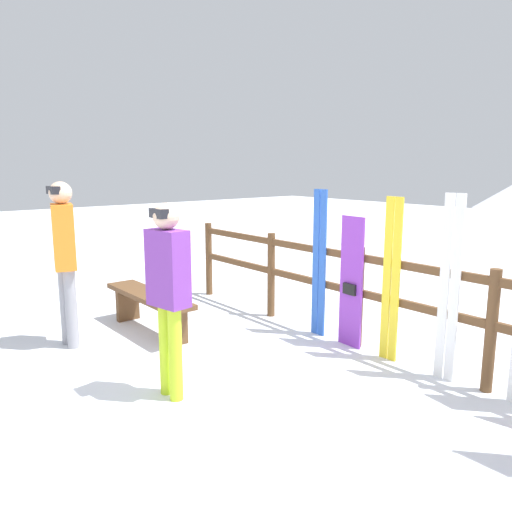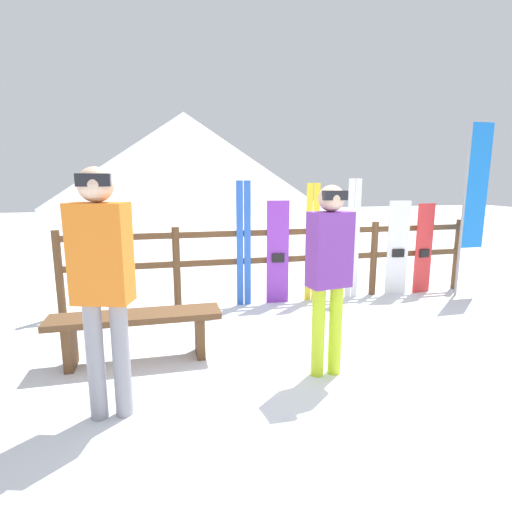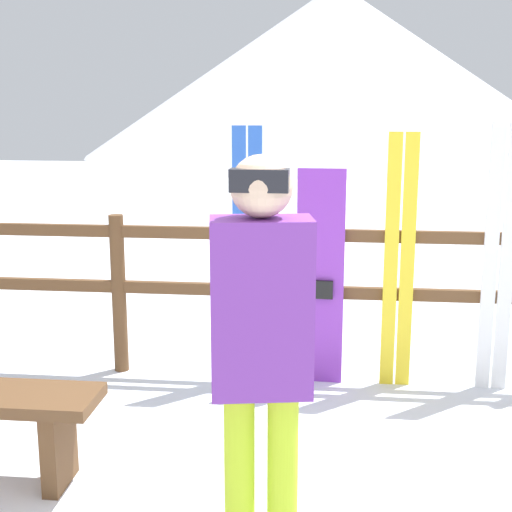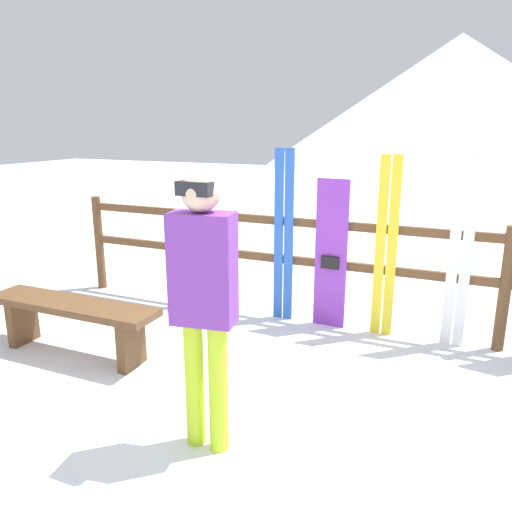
{
  "view_description": "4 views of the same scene",
  "coord_description": "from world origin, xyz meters",
  "views": [
    {
      "loc": [
        3.35,
        -2.24,
        1.99
      ],
      "look_at": [
        -0.8,
        1.18,
        1.0
      ],
      "focal_mm": 35.0,
      "sensor_mm": 36.0,
      "label": 1
    },
    {
      "loc": [
        -1.61,
        -3.33,
        1.72
      ],
      "look_at": [
        -0.59,
        1.01,
        0.87
      ],
      "focal_mm": 28.0,
      "sensor_mm": 36.0,
      "label": 2
    },
    {
      "loc": [
        0.01,
        -2.66,
        1.85
      ],
      "look_at": [
        -0.41,
        1.17,
        1.02
      ],
      "focal_mm": 50.0,
      "sensor_mm": 36.0,
      "label": 3
    },
    {
      "loc": [
        1.11,
        -2.58,
        1.93
      ],
      "look_at": [
        -0.44,
        0.98,
        0.9
      ],
      "focal_mm": 35.0,
      "sensor_mm": 36.0,
      "label": 4
    }
  ],
  "objects": [
    {
      "name": "mountain_backdrop",
      "position": [
        0.0,
        23.98,
        3.0
      ],
      "size": [
        18.0,
        18.0,
        6.0
      ],
      "color": "silver",
      "rests_on": "ground"
    },
    {
      "name": "fence",
      "position": [
        -0.0,
        1.98,
        0.67
      ],
      "size": [
        5.91,
        0.1,
        1.11
      ],
      "color": "brown",
      "rests_on": "ground"
    },
    {
      "name": "ski_pair_yellow",
      "position": [
        0.44,
        1.92,
        0.84
      ],
      "size": [
        0.2,
        0.02,
        1.68
      ],
      "color": "yellow",
      "rests_on": "ground"
    },
    {
      "name": "ski_pair_blue",
      "position": [
        -0.55,
        1.92,
        0.86
      ],
      "size": [
        0.2,
        0.02,
        1.71
      ],
      "color": "blue",
      "rests_on": "ground"
    },
    {
      "name": "snowboard_purple",
      "position": [
        -0.07,
        1.92,
        0.72
      ],
      "size": [
        0.31,
        0.07,
        1.44
      ],
      "color": "purple",
      "rests_on": "ground"
    },
    {
      "name": "person_purple",
      "position": [
        -0.24,
        -0.23,
        1.0
      ],
      "size": [
        0.39,
        0.26,
        1.68
      ],
      "color": "#B7D826",
      "rests_on": "ground"
    },
    {
      "name": "ski_pair_white",
      "position": [
        1.07,
        1.92,
        0.87
      ],
      "size": [
        0.19,
        0.02,
        1.74
      ],
      "color": "white",
      "rests_on": "ground"
    }
  ]
}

